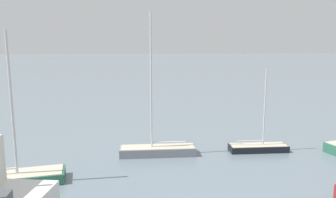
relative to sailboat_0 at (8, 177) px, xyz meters
name	(u,v)px	position (x,y,z in m)	size (l,w,h in m)	color
sailboat_0	(8,177)	(0.00, 0.00, 0.00)	(6.40, 2.48, 8.78)	#2D6B51
sailboat_1	(158,149)	(9.14, 3.65, 0.06)	(5.63, 1.80, 10.24)	gray
sailboat_3	(258,147)	(16.80, 3.30, -0.10)	(4.48, 1.58, 6.27)	black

